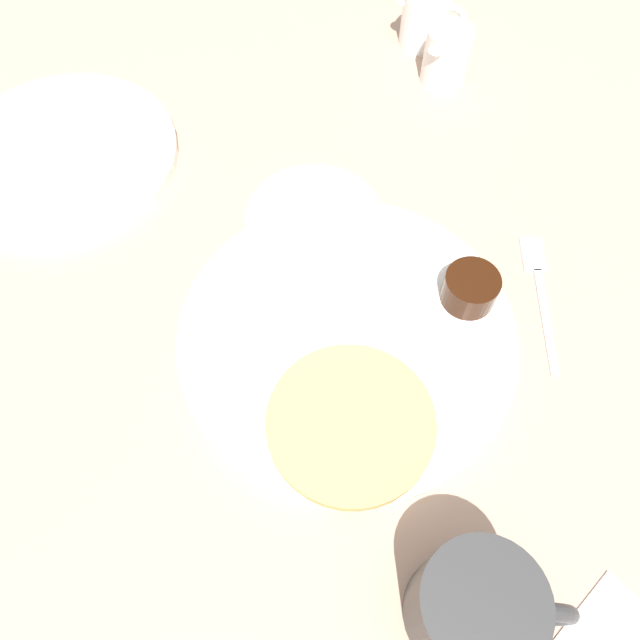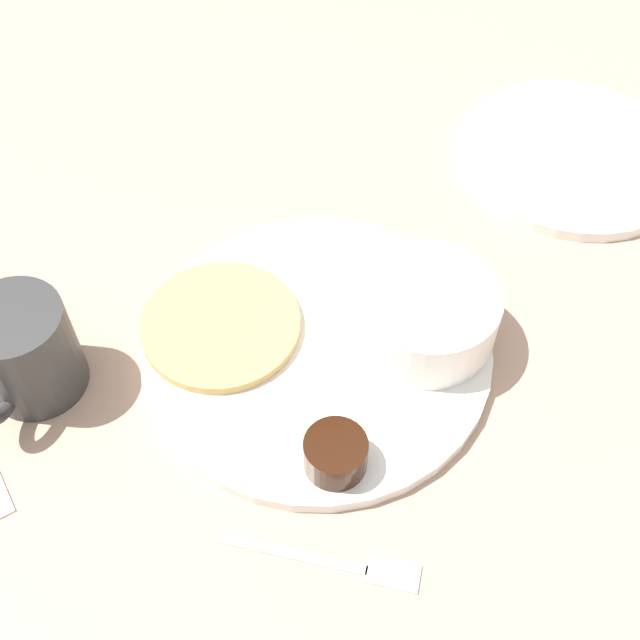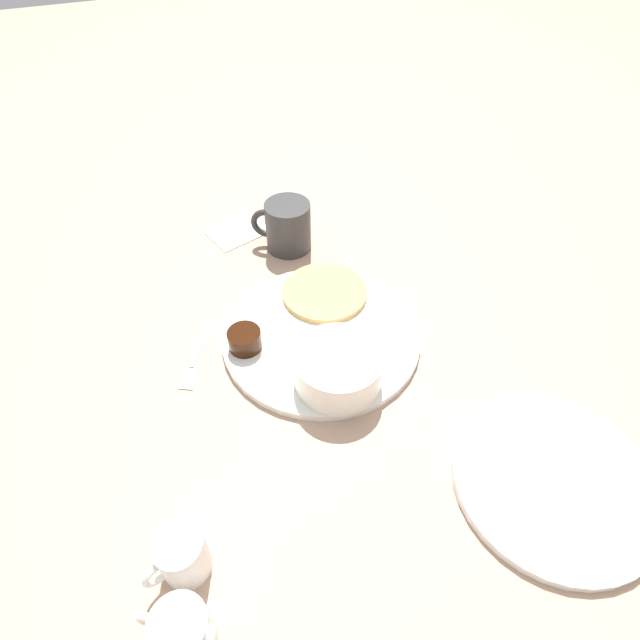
{
  "view_description": "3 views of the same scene",
  "coord_description": "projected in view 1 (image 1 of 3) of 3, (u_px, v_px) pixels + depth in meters",
  "views": [
    {
      "loc": [
        -0.13,
        -0.21,
        0.47
      ],
      "look_at": [
        -0.02,
        0.01,
        0.03
      ],
      "focal_mm": 35.0,
      "sensor_mm": 36.0,
      "label": 1
    },
    {
      "loc": [
        0.37,
        -0.1,
        0.54
      ],
      "look_at": [
        -0.0,
        0.0,
        0.04
      ],
      "focal_mm": 45.0,
      "sensor_mm": 36.0,
      "label": 2
    },
    {
      "loc": [
        0.19,
        0.45,
        0.54
      ],
      "look_at": [
        0.0,
        0.0,
        0.04
      ],
      "focal_mm": 28.0,
      "sensor_mm": 36.0,
      "label": 3
    }
  ],
  "objects": [
    {
      "name": "far_plate",
      "position": [
        63.0,
        156.0,
        0.62
      ],
      "size": [
        0.23,
        0.23,
        0.01
      ],
      "color": "white",
      "rests_on": "ground_plane"
    },
    {
      "name": "coffee_mug",
      "position": [
        475.0,
        608.0,
        0.39
      ],
      "size": [
        0.1,
        0.08,
        0.09
      ],
      "color": "#333333",
      "rests_on": "ground_plane"
    },
    {
      "name": "bowl",
      "position": [
        314.0,
        233.0,
        0.54
      ],
      "size": [
        0.11,
        0.11,
        0.05
      ],
      "color": "white",
      "rests_on": "plate"
    },
    {
      "name": "plate",
      "position": [
        347.0,
        336.0,
        0.52
      ],
      "size": [
        0.29,
        0.29,
        0.01
      ],
      "color": "white",
      "rests_on": "ground_plane"
    },
    {
      "name": "butter_ramekin",
      "position": [
        325.0,
        217.0,
        0.56
      ],
      "size": [
        0.05,
        0.05,
        0.04
      ],
      "color": "white",
      "rests_on": "plate"
    },
    {
      "name": "creamer_pitcher_far",
      "position": [
        426.0,
        18.0,
        0.69
      ],
      "size": [
        0.07,
        0.06,
        0.06
      ],
      "color": "white",
      "rests_on": "ground_plane"
    },
    {
      "name": "fork",
      "position": [
        541.0,
        287.0,
        0.55
      ],
      "size": [
        0.08,
        0.13,
        0.0
      ],
      "color": "silver",
      "rests_on": "ground_plane"
    },
    {
      "name": "creamer_pitcher_near",
      "position": [
        447.0,
        55.0,
        0.66
      ],
      "size": [
        0.07,
        0.05,
        0.06
      ],
      "color": "white",
      "rests_on": "ground_plane"
    },
    {
      "name": "pancake_stack",
      "position": [
        351.0,
        423.0,
        0.48
      ],
      "size": [
        0.13,
        0.13,
        0.01
      ],
      "color": "tan",
      "rests_on": "plate"
    },
    {
      "name": "syrup_cup",
      "position": [
        470.0,
        289.0,
        0.52
      ],
      "size": [
        0.05,
        0.05,
        0.03
      ],
      "color": "black",
      "rests_on": "plate"
    },
    {
      "name": "ground_plane",
      "position": [
        347.0,
        340.0,
        0.53
      ],
      "size": [
        4.0,
        4.0,
        0.0
      ],
      "primitive_type": "plane",
      "color": "tan"
    }
  ]
}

